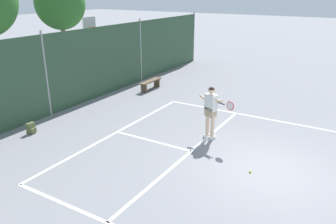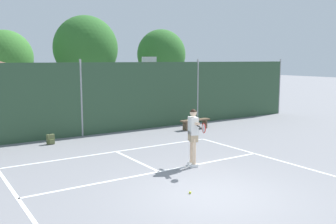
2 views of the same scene
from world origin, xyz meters
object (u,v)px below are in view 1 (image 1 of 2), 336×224
tennis_player (211,108)px  courtside_bench (150,83)px  basketball_hoop (90,41)px  backpack_olive (31,128)px  tennis_ball (250,172)px

tennis_player → courtside_bench: tennis_player is taller
basketball_hoop → backpack_olive: basketball_hoop is taller
backpack_olive → courtside_bench: size_ratio=0.29×
basketball_hoop → backpack_olive: bearing=-155.7°
tennis_player → backpack_olive: bearing=117.1°
tennis_player → tennis_ball: tennis_player is taller
courtside_bench → basketball_hoop: bearing=100.5°
backpack_olive → basketball_hoop: bearing=24.3°
tennis_ball → courtside_bench: size_ratio=0.04×
basketball_hoop → tennis_ball: bearing=-115.2°
tennis_player → basketball_hoop: bearing=68.4°
tennis_player → tennis_ball: 2.73m
basketball_hoop → tennis_player: (-3.37, -8.53, -1.20)m
basketball_hoop → tennis_ball: basketball_hoop is taller
courtside_bench → tennis_player: bearing=-127.8°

